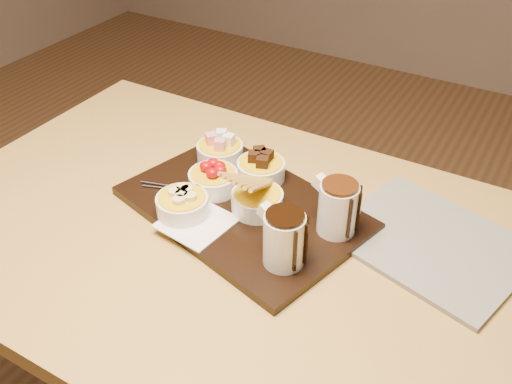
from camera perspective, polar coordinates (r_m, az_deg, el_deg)
The scene contains 12 objects.
dining_table at distance 1.15m, azimuth -2.96°, elevation -7.36°, with size 1.20×0.80×0.75m.
serving_board at distance 1.12m, azimuth -1.33°, elevation -1.64°, with size 0.46×0.30×0.02m, color black.
napkin at distance 1.07m, azimuth -5.95°, elevation -3.04°, with size 0.12×0.12×0.00m, color white.
bowl_marshmallows at distance 1.23m, azimuth -3.62°, elevation 3.96°, with size 0.10×0.10×0.04m, color white.
bowl_cake at distance 1.18m, azimuth 0.49°, elevation 2.19°, with size 0.10×0.10×0.04m, color white.
bowl_strawberries at distance 1.15m, azimuth -4.28°, elevation 1.11°, with size 0.10×0.10×0.04m, color white.
bowl_biscotti at distance 1.09m, azimuth 0.12°, elevation -0.95°, with size 0.10×0.10×0.04m, color white.
bowl_bananas at distance 1.09m, azimuth -7.36°, elevation -1.36°, with size 0.10×0.10×0.04m, color white.
pitcher_dark_chocolate at distance 0.96m, azimuth 2.83°, elevation -4.81°, with size 0.07×0.07×0.10m, color silver.
pitcher_milk_chocolate at distance 1.03m, azimuth 8.17°, elevation -1.69°, with size 0.07×0.07×0.10m, color silver.
fondue_skewers at distance 1.15m, azimuth -5.51°, elevation 0.18°, with size 0.26×0.03×0.01m, color silver, non-canonical shape.
newspaper at distance 1.09m, azimuth 17.06°, elevation -4.84°, with size 0.32×0.26×0.01m, color beige.
Camera 1 is at (0.47, -0.69, 1.45)m, focal length 40.00 mm.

